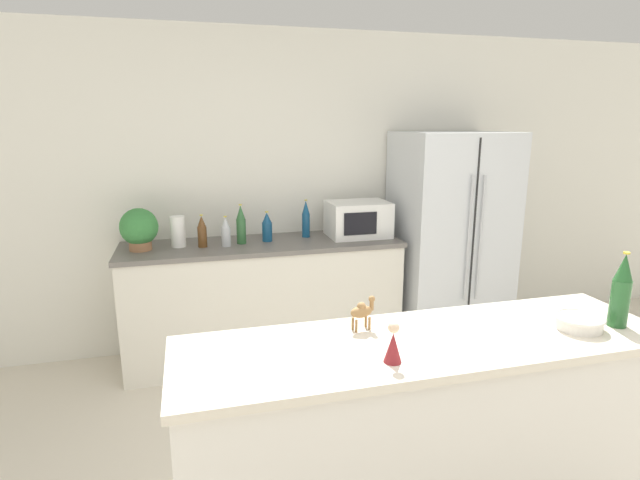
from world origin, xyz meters
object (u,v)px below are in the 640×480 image
object	(u,v)px
fruit_bowl	(579,321)
back_bottle_3	(267,227)
back_bottle_2	(241,225)
potted_plant	(139,228)
refrigerator	(449,239)
back_bottle_0	(202,232)
microwave	(358,219)
back_bottle_4	(306,219)
wine_bottle	(621,291)
paper_towel_roll	(178,232)
camel_figurine	(362,311)
back_bottle_1	(226,232)
wise_man_figurine_blue	(393,345)

from	to	relation	value
fruit_bowl	back_bottle_3	bearing A→B (deg)	114.54
back_bottle_2	fruit_bowl	bearing A→B (deg)	-60.85
potted_plant	back_bottle_3	size ratio (longest dim) A/B	1.30
refrigerator	back_bottle_0	xyz separation A→B (m)	(-2.01, 0.04, 0.17)
microwave	back_bottle_3	bearing A→B (deg)	178.95
back_bottle_4	wine_bottle	bearing A→B (deg)	-69.43
paper_towel_roll	back_bottle_0	distance (m)	0.18
potted_plant	paper_towel_roll	bearing A→B (deg)	7.44
back_bottle_4	fruit_bowl	bearing A→B (deg)	-73.47
back_bottle_2	back_bottle_3	bearing A→B (deg)	7.70
back_bottle_0	back_bottle_4	size ratio (longest dim) A/B	0.81
potted_plant	back_bottle_4	distance (m)	1.25
paper_towel_roll	back_bottle_3	bearing A→B (deg)	0.46
microwave	back_bottle_2	size ratio (longest dim) A/B	1.59
back_bottle_0	back_bottle_4	bearing A→B (deg)	8.68
microwave	fruit_bowl	size ratio (longest dim) A/B	2.39
microwave	camel_figurine	bearing A→B (deg)	-108.64
microwave	back_bottle_2	bearing A→B (deg)	-179.16
back_bottle_3	fruit_bowl	distance (m)	2.35
potted_plant	fruit_bowl	size ratio (longest dim) A/B	1.52
microwave	back_bottle_1	bearing A→B (deg)	-176.13
back_bottle_0	camel_figurine	distance (m)	1.94
microwave	back_bottle_1	size ratio (longest dim) A/B	2.10
microwave	wise_man_figurine_blue	distance (m)	2.29
back_bottle_1	wise_man_figurine_blue	world-z (taller)	back_bottle_1
back_bottle_2	refrigerator	bearing A→B (deg)	-2.60
paper_towel_roll	back_bottle_0	bearing A→B (deg)	-18.40
potted_plant	wine_bottle	size ratio (longest dim) A/B	0.94
paper_towel_roll	wine_bottle	distance (m)	2.81
microwave	fruit_bowl	bearing A→B (deg)	-83.56
back_bottle_3	wise_man_figurine_blue	world-z (taller)	back_bottle_3
microwave	wise_man_figurine_blue	size ratio (longest dim) A/B	3.10
back_bottle_0	camel_figurine	xyz separation A→B (m)	(0.59, -1.85, 0.03)
camel_figurine	wise_man_figurine_blue	bearing A→B (deg)	-88.44
back_bottle_0	wine_bottle	size ratio (longest dim) A/B	0.75
back_bottle_3	wine_bottle	distance (m)	2.45
wise_man_figurine_blue	microwave	bearing A→B (deg)	73.98
back_bottle_1	back_bottle_3	distance (m)	0.33
back_bottle_1	wine_bottle	size ratio (longest dim) A/B	0.71
wine_bottle	back_bottle_0	bearing A→B (deg)	128.19
refrigerator	back_bottle_0	size ratio (longest dim) A/B	7.22
back_bottle_3	camel_figurine	bearing A→B (deg)	-87.13
microwave	camel_figurine	world-z (taller)	microwave
refrigerator	back_bottle_4	size ratio (longest dim) A/B	5.82
back_bottle_2	fruit_bowl	distance (m)	2.42
back_bottle_4	fruit_bowl	xyz separation A→B (m)	(0.65, -2.20, -0.05)
refrigerator	back_bottle_0	world-z (taller)	refrigerator
refrigerator	back_bottle_1	xyz separation A→B (m)	(-1.83, 0.02, 0.16)
back_bottle_3	back_bottle_0	bearing A→B (deg)	-172.76
microwave	wine_bottle	world-z (taller)	wine_bottle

